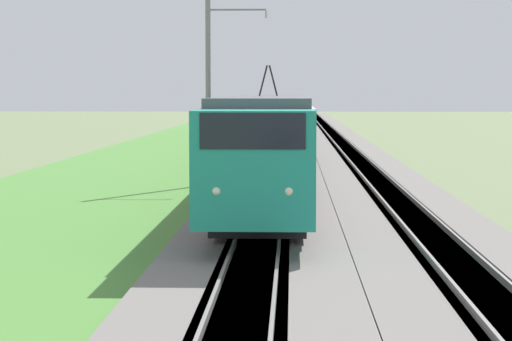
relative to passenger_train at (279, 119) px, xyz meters
The scene contains 7 objects.
ballast_main 7.91m from the passenger_train, behind, with size 240.00×4.40×0.30m.
ballast_adjacent 9.04m from the passenger_train, 150.09° to the right, with size 240.00×4.40×0.30m.
track_main 7.91m from the passenger_train, behind, with size 240.00×1.57×0.45m.
track_adjacent 9.04m from the passenger_train, 150.09° to the right, with size 240.00×1.57×0.45m.
grass_verge 10.04m from the passenger_train, 141.12° to the left, with size 240.00×12.20×0.12m.
passenger_train is the anchor object (origin of this frame).
catenary_mast_mid 21.17m from the passenger_train, behind, with size 0.22×2.56×8.27m.
Camera 1 is at (-4.57, -0.84, 3.98)m, focal length 70.00 mm.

